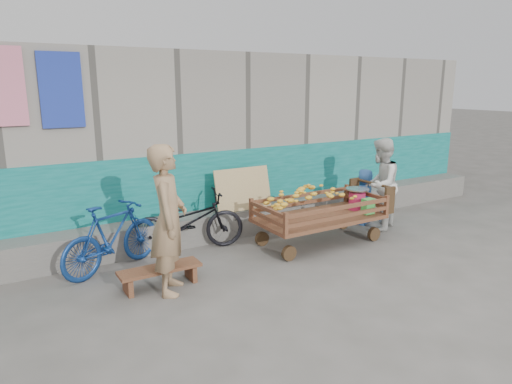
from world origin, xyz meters
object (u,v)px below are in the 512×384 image
woman (380,184)px  bicycle_blue (112,237)px  banana_cart (318,205)px  vendor_man (169,220)px  bench (160,272)px  bicycle_dark (188,222)px  child (364,197)px

woman → bicycle_blue: woman is taller
banana_cart → vendor_man: size_ratio=1.22×
bench → bicycle_blue: (-0.36, 0.83, 0.29)m
bicycle_dark → bicycle_blue: bearing=112.1°
woman → bicycle_blue: (-4.44, 0.53, -0.32)m
child → bicycle_blue: size_ratio=0.64×
bench → vendor_man: vendor_man is taller
bicycle_dark → bicycle_blue: bicycle_blue is taller
banana_cart → woman: woman is taller
bicycle_dark → vendor_man: bearing=161.3°
woman → child: 0.46m
bench → bicycle_dark: (0.81, 1.03, 0.27)m
banana_cart → bench: 2.73m
child → bicycle_dark: 3.29m
bench → child: (4.08, 0.66, 0.32)m
child → vendor_man: bearing=-18.8°
vendor_man → bicycle_dark: bearing=-4.0°
vendor_man → bicycle_blue: bearing=50.4°
bench → child: size_ratio=1.02×
banana_cart → bicycle_dark: (-1.87, 0.79, -0.18)m
vendor_man → child: (4.00, 0.85, -0.40)m
woman → bench: bearing=-24.0°
bench → bicycle_dark: bicycle_dark is taller
bicycle_blue → vendor_man: bearing=179.5°
child → bicycle_dark: bearing=-37.2°
vendor_man → bicycle_dark: (0.74, 1.22, -0.45)m
child → bicycle_blue: child is taller
vendor_man → woman: vendor_man is taller
bicycle_dark → bicycle_blue: (-1.17, -0.20, 0.02)m
vendor_man → child: bearing=-50.9°
bicycle_blue → child: bearing=-116.0°
bench → child: child is taller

